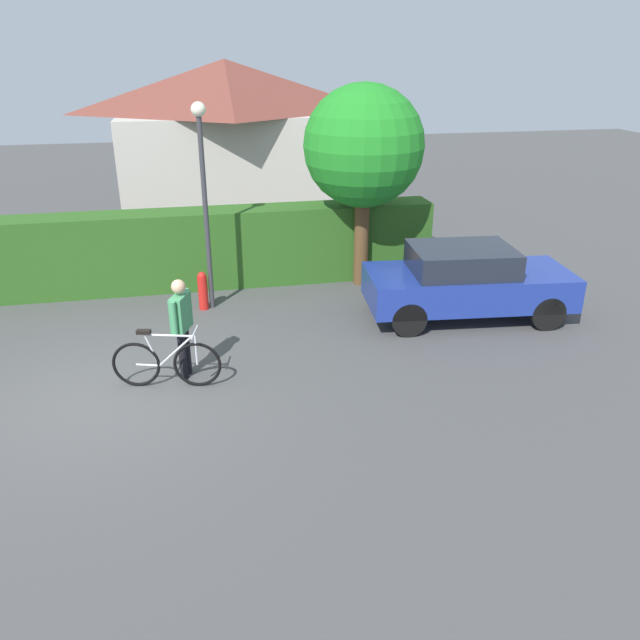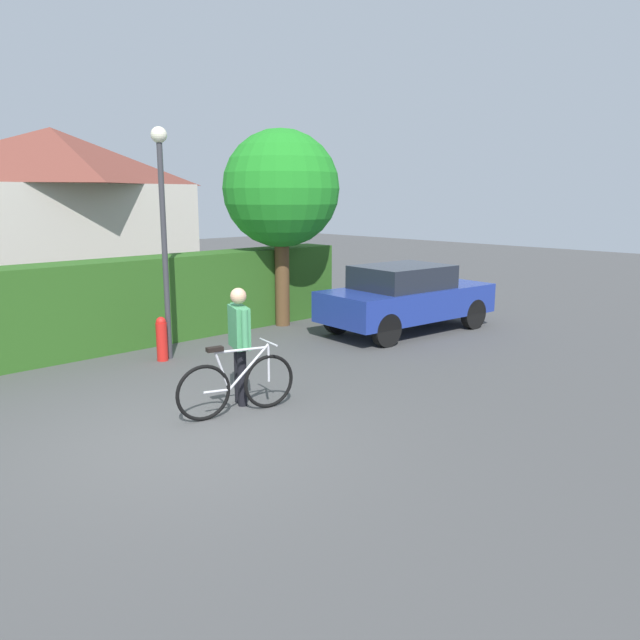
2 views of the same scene
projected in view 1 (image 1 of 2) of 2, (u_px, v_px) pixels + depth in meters
The scene contains 9 objects.
ground_plane at pixel (102, 401), 9.81m from camera, with size 60.00×60.00×0.00m, color #484848.
hedge_row at pixel (121, 253), 13.91m from camera, with size 14.09×0.90×1.73m, color #2B5A1D.
house_distant at pixel (228, 141), 19.21m from camera, with size 6.59×4.46×4.72m.
parked_car_near at pixel (466, 281), 12.53m from camera, with size 4.14×2.06×1.47m.
bicycle at pixel (167, 363), 10.08m from camera, with size 1.72×0.55×0.99m.
person_rider at pixel (182, 321), 10.18m from camera, with size 0.36×0.64×1.69m.
street_lamp at pixel (203, 180), 12.28m from camera, with size 0.28×0.28×4.11m.
tree_kerbside at pixel (364, 147), 13.49m from camera, with size 2.59×2.59×4.39m.
fire_hydrant at pixel (203, 290), 13.09m from camera, with size 0.20×0.20×0.81m.
Camera 1 is at (1.60, -9.02, 5.04)m, focal length 35.61 mm.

